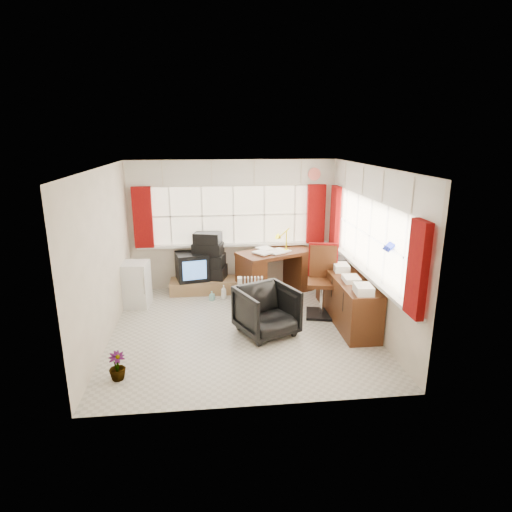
# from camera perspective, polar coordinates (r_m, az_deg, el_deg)

# --- Properties ---
(ground) EXTENTS (4.00, 4.00, 0.00)m
(ground) POSITION_cam_1_polar(r_m,az_deg,el_deg) (6.83, -1.85, -9.67)
(ground) COLOR beige
(ground) RESTS_ON ground
(room_walls) EXTENTS (4.00, 4.00, 4.00)m
(room_walls) POSITION_cam_1_polar(r_m,az_deg,el_deg) (6.33, -1.96, 2.67)
(room_walls) COLOR beige
(room_walls) RESTS_ON ground
(window_back) EXTENTS (3.70, 0.12, 3.60)m
(window_back) POSITION_cam_1_polar(r_m,az_deg,el_deg) (8.35, -2.95, 1.99)
(window_back) COLOR #FFEEC9
(window_back) RESTS_ON room_walls
(window_right) EXTENTS (0.12, 3.70, 3.60)m
(window_right) POSITION_cam_1_polar(r_m,az_deg,el_deg) (6.90, 14.41, -1.50)
(window_right) COLOR #FFEEC9
(window_right) RESTS_ON room_walls
(curtains) EXTENTS (3.83, 3.83, 1.15)m
(curtains) POSITION_cam_1_polar(r_m,az_deg,el_deg) (7.36, 4.70, 4.14)
(curtains) COLOR maroon
(curtains) RESTS_ON room_walls
(overhead_cabinets) EXTENTS (3.98, 3.98, 0.48)m
(overhead_cabinets) POSITION_cam_1_polar(r_m,az_deg,el_deg) (7.30, 5.19, 10.35)
(overhead_cabinets) COLOR beige
(overhead_cabinets) RESTS_ON room_walls
(desk) EXTENTS (1.59, 1.23, 0.86)m
(desk) POSITION_cam_1_polar(r_m,az_deg,el_deg) (8.20, 2.63, -1.81)
(desk) COLOR #592C15
(desk) RESTS_ON ground
(desk_lamp) EXTENTS (0.18, 0.16, 0.43)m
(desk_lamp) POSITION_cam_1_polar(r_m,az_deg,el_deg) (8.09, 4.09, 2.80)
(desk_lamp) COLOR yellow
(desk_lamp) RESTS_ON desk
(task_chair) EXTENTS (0.60, 0.63, 1.20)m
(task_chair) POSITION_cam_1_polar(r_m,az_deg,el_deg) (7.28, 8.86, -2.81)
(task_chair) COLOR black
(task_chair) RESTS_ON ground
(office_chair) EXTENTS (1.06, 1.07, 0.74)m
(office_chair) POSITION_cam_1_polar(r_m,az_deg,el_deg) (6.53, 1.43, -7.34)
(office_chair) COLOR black
(office_chair) RESTS_ON ground
(radiator) EXTENTS (0.40, 0.18, 0.59)m
(radiator) POSITION_cam_1_polar(r_m,az_deg,el_deg) (7.47, -0.58, -5.38)
(radiator) COLOR white
(radiator) RESTS_ON ground
(credenza) EXTENTS (0.50, 2.00, 0.85)m
(credenza) POSITION_cam_1_polar(r_m,az_deg,el_deg) (7.18, 11.94, -5.31)
(credenza) COLOR #592C15
(credenza) RESTS_ON ground
(file_tray) EXTENTS (0.29, 0.36, 0.11)m
(file_tray) POSITION_cam_1_polar(r_m,az_deg,el_deg) (7.67, 10.81, -0.61)
(file_tray) COLOR black
(file_tray) RESTS_ON credenza
(tv_bench) EXTENTS (1.40, 0.50, 0.25)m
(tv_bench) POSITION_cam_1_polar(r_m,az_deg,el_deg) (8.36, -6.55, -3.95)
(tv_bench) COLOR #A17950
(tv_bench) RESTS_ON ground
(crt_tv) EXTENTS (0.68, 0.64, 0.53)m
(crt_tv) POSITION_cam_1_polar(r_m,az_deg,el_deg) (8.29, -8.52, -1.37)
(crt_tv) COLOR black
(crt_tv) RESTS_ON tv_bench
(hifi_stack) EXTENTS (0.75, 0.59, 0.91)m
(hifi_stack) POSITION_cam_1_polar(r_m,az_deg,el_deg) (8.31, -6.39, -0.19)
(hifi_stack) COLOR black
(hifi_stack) RESTS_ON tv_bench
(mini_fridge) EXTENTS (0.51, 0.52, 0.80)m
(mini_fridge) POSITION_cam_1_polar(r_m,az_deg,el_deg) (7.86, -15.78, -3.65)
(mini_fridge) COLOR white
(mini_fridge) RESTS_ON ground
(spray_bottle_a) EXTENTS (0.12, 0.12, 0.27)m
(spray_bottle_a) POSITION_cam_1_polar(r_m,az_deg,el_deg) (7.98, -4.32, -4.81)
(spray_bottle_a) COLOR white
(spray_bottle_a) RESTS_ON ground
(spray_bottle_b) EXTENTS (0.11, 0.11, 0.18)m
(spray_bottle_b) POSITION_cam_1_polar(r_m,az_deg,el_deg) (7.94, -5.90, -5.29)
(spray_bottle_b) COLOR #90D7D0
(spray_bottle_b) RESTS_ON ground
(flower_vase) EXTENTS (0.27, 0.27, 0.36)m
(flower_vase) POSITION_cam_1_polar(r_m,az_deg,el_deg) (5.73, -18.03, -13.79)
(flower_vase) COLOR black
(flower_vase) RESTS_ON ground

